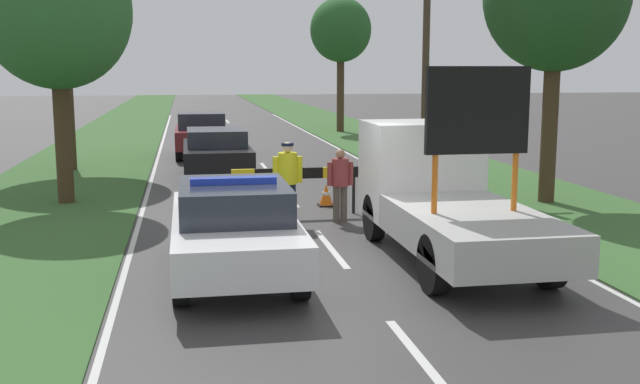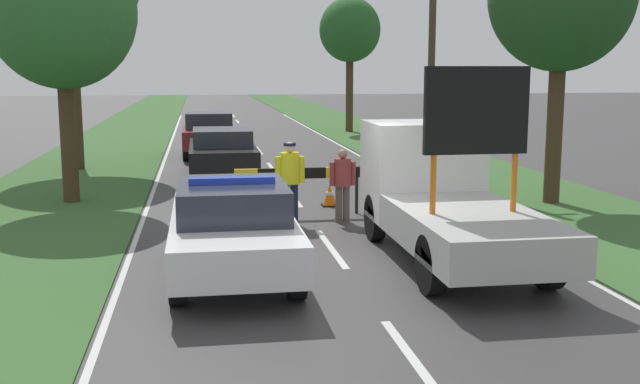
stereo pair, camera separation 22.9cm
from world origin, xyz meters
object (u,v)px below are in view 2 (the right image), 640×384
at_px(traffic_cone_near_police, 240,212).
at_px(traffic_cone_behind_barrier, 416,204).
at_px(traffic_cone_near_truck, 268,195).
at_px(utility_pole, 432,40).
at_px(road_barrier, 303,176).
at_px(pedestrian_civilian, 343,180).
at_px(traffic_cone_centre_front, 330,195).
at_px(queued_car_wagon_maroon, 209,134).
at_px(roadside_tree_mid_right, 350,31).
at_px(work_truck, 442,194).
at_px(roadside_tree_near_right, 62,12).
at_px(police_car, 232,226).
at_px(police_officer, 290,176).
at_px(queued_car_sedan_black, 222,152).

height_order(traffic_cone_near_police, traffic_cone_behind_barrier, traffic_cone_behind_barrier).
relative_size(traffic_cone_near_police, traffic_cone_behind_barrier, 0.93).
relative_size(traffic_cone_near_truck, utility_pole, 0.09).
bearing_deg(traffic_cone_near_truck, road_barrier, -46.62).
xyz_separation_m(pedestrian_civilian, traffic_cone_centre_front, (0.06, 1.89, -0.65)).
height_order(pedestrian_civilian, traffic_cone_near_truck, pedestrian_civilian).
relative_size(traffic_cone_centre_front, queued_car_wagon_maroon, 0.13).
height_order(traffic_cone_near_truck, roadside_tree_mid_right, roadside_tree_mid_right).
height_order(work_truck, traffic_cone_behind_barrier, work_truck).
bearing_deg(work_truck, roadside_tree_near_right, -39.31).
xyz_separation_m(traffic_cone_centre_front, queued_car_wagon_maroon, (-2.65, 10.53, 0.58)).
height_order(police_car, utility_pole, utility_pole).
bearing_deg(pedestrian_civilian, work_truck, -41.75).
xyz_separation_m(work_truck, traffic_cone_centre_front, (-1.12, 4.88, -0.81)).
height_order(traffic_cone_behind_barrier, roadside_tree_near_right, roadside_tree_near_right).
xyz_separation_m(police_officer, traffic_cone_behind_barrier, (2.78, 0.26, -0.71)).
height_order(traffic_cone_centre_front, roadside_tree_near_right, roadside_tree_near_right).
relative_size(work_truck, police_officer, 3.15).
xyz_separation_m(queued_car_sedan_black, roadside_tree_mid_right, (6.86, 15.24, 4.27)).
distance_m(traffic_cone_near_truck, queued_car_wagon_maroon, 10.84).
bearing_deg(queued_car_sedan_black, road_barrier, 104.90).
bearing_deg(road_barrier, utility_pole, 41.36).
bearing_deg(queued_car_sedan_black, traffic_cone_near_police, 91.18).
height_order(police_officer, roadside_tree_mid_right, roadside_tree_mid_right).
height_order(pedestrian_civilian, roadside_tree_mid_right, roadside_tree_mid_right).
relative_size(police_car, police_officer, 2.81).
height_order(police_officer, queued_car_sedan_black, police_officer).
relative_size(police_officer, traffic_cone_near_truck, 2.58).
xyz_separation_m(queued_car_sedan_black, roadside_tree_near_right, (-3.73, -3.52, 3.72)).
distance_m(traffic_cone_near_police, traffic_cone_behind_barrier, 3.82).
relative_size(pedestrian_civilian, roadside_tree_mid_right, 0.23).
bearing_deg(traffic_cone_centre_front, traffic_cone_behind_barrier, -46.05).
height_order(police_officer, traffic_cone_near_police, police_officer).
bearing_deg(traffic_cone_near_truck, traffic_cone_near_police, -113.09).
bearing_deg(traffic_cone_centre_front, queued_car_sedan_black, 115.40).
height_order(work_truck, queued_car_sedan_black, work_truck).
xyz_separation_m(police_officer, utility_pole, (4.66, 5.35, 2.96)).
height_order(queued_car_sedan_black, roadside_tree_mid_right, roadside_tree_mid_right).
bearing_deg(traffic_cone_behind_barrier, pedestrian_civilian, -172.60).
bearing_deg(queued_car_sedan_black, roadside_tree_mid_right, -114.24).
xyz_separation_m(pedestrian_civilian, traffic_cone_behind_barrier, (1.67, 0.22, -0.60)).
xyz_separation_m(road_barrier, traffic_cone_behind_barrier, (2.38, -0.68, -0.56)).
height_order(work_truck, queued_car_wagon_maroon, work_truck).
bearing_deg(roadside_tree_mid_right, utility_pole, -93.53).
bearing_deg(pedestrian_civilian, traffic_cone_behind_barrier, 34.12).
height_order(road_barrier, roadside_tree_mid_right, roadside_tree_mid_right).
bearing_deg(queued_car_wagon_maroon, police_officer, 96.78).
bearing_deg(roadside_tree_near_right, roadside_tree_mid_right, 60.54).
height_order(traffic_cone_near_truck, utility_pole, utility_pole).
relative_size(police_car, queued_car_wagon_maroon, 1.24).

